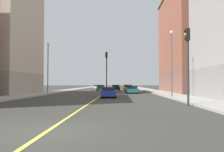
% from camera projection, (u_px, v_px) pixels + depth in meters
% --- Properties ---
extents(ground_plane, '(400.00, 400.00, 0.00)m').
position_uv_depth(ground_plane, '(47.00, 132.00, 8.32)').
color(ground_plane, '#353630').
rests_on(ground_plane, ground).
extents(sidewalk_left, '(3.54, 168.00, 0.15)m').
position_uv_depth(sidewalk_left, '(150.00, 90.00, 56.99)').
color(sidewalk_left, '#9E9B93').
rests_on(sidewalk_left, ground).
extents(sidewalk_right, '(3.54, 168.00, 0.15)m').
position_uv_depth(sidewalk_right, '(68.00, 90.00, 57.56)').
color(sidewalk_right, '#9E9B93').
rests_on(sidewalk_right, ground).
extents(lane_center_stripe, '(0.16, 154.00, 0.01)m').
position_uv_depth(lane_center_stripe, '(109.00, 90.00, 57.28)').
color(lane_center_stripe, '#E5D14C').
rests_on(lane_center_stripe, ground).
extents(building_left_mid, '(10.29, 20.72, 18.85)m').
position_uv_depth(building_left_mid, '(195.00, 41.00, 45.18)').
color(building_left_mid, brown).
rests_on(building_left_mid, ground).
extents(traffic_light_left_near, '(0.40, 0.32, 5.73)m').
position_uv_depth(traffic_light_left_near, '(188.00, 55.00, 18.01)').
color(traffic_light_left_near, '#2D2D2D').
rests_on(traffic_light_left_near, ground).
extents(traffic_light_median_far, '(0.40, 0.32, 6.56)m').
position_uv_depth(traffic_light_median_far, '(107.00, 67.00, 38.05)').
color(traffic_light_median_far, '#2D2D2D').
rests_on(traffic_light_median_far, ground).
extents(street_lamp_left_near, '(0.36, 0.36, 7.62)m').
position_uv_depth(street_lamp_left_near, '(172.00, 57.00, 28.20)').
color(street_lamp_left_near, '#4C4C51').
rests_on(street_lamp_left_near, ground).
extents(street_lamp_right_near, '(0.36, 0.36, 7.81)m').
position_uv_depth(street_lamp_right_near, '(48.00, 63.00, 37.68)').
color(street_lamp_right_near, '#4C4C51').
rests_on(street_lamp_right_near, ground).
extents(car_maroon, '(2.04, 3.99, 1.32)m').
position_uv_depth(car_maroon, '(127.00, 87.00, 71.51)').
color(car_maroon, maroon).
rests_on(car_maroon, ground).
extents(car_green, '(1.95, 4.41, 1.33)m').
position_uv_depth(car_green, '(101.00, 88.00, 56.49)').
color(car_green, '#1E6B38').
rests_on(car_green, ground).
extents(car_orange, '(1.88, 4.49, 1.35)m').
position_uv_depth(car_orange, '(128.00, 88.00, 55.27)').
color(car_orange, orange).
rests_on(car_orange, ground).
extents(car_blue, '(1.89, 4.49, 1.24)m').
position_uv_depth(car_blue, '(109.00, 92.00, 28.81)').
color(car_blue, '#23389E').
rests_on(car_blue, ground).
extents(car_teal, '(2.04, 4.33, 1.27)m').
position_uv_depth(car_teal, '(132.00, 90.00, 40.67)').
color(car_teal, '#196670').
rests_on(car_teal, ground).
extents(car_black, '(1.93, 4.01, 1.34)m').
position_uv_depth(car_black, '(116.00, 88.00, 55.34)').
color(car_black, black).
rests_on(car_black, ground).
extents(car_white, '(1.89, 4.02, 1.24)m').
position_uv_depth(car_white, '(97.00, 87.00, 71.51)').
color(car_white, white).
rests_on(car_white, ground).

